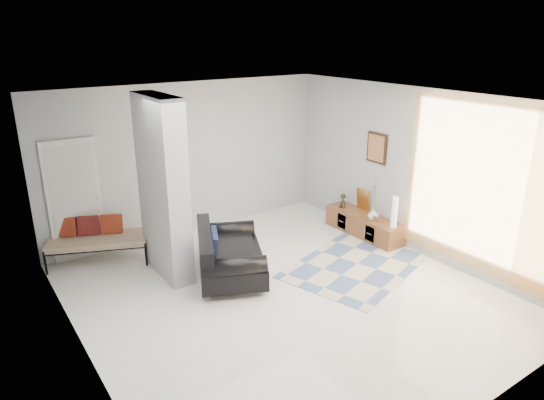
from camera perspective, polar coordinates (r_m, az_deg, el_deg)
floor at (r=7.24m, az=1.38°, el=-10.95°), size 6.00×6.00×0.00m
ceiling at (r=6.31m, az=1.58°, el=11.58°), size 6.00×6.00×0.00m
wall_back at (r=9.13m, az=-9.74°, el=4.78°), size 6.00×0.00×6.00m
wall_front at (r=4.79m, az=23.54°, el=-10.46°), size 6.00×0.00×6.00m
wall_left at (r=5.60m, az=-22.01°, el=-5.88°), size 0.00×6.00×6.00m
wall_right at (r=8.49m, az=16.65°, el=3.14°), size 0.00×6.00×6.00m
partition_column at (r=7.48m, az=-12.71°, el=1.33°), size 0.35×1.20×2.80m
hallway_door at (r=8.57m, az=-22.22°, el=-0.03°), size 0.85×0.06×2.04m
curtain at (r=7.79m, az=22.83°, el=1.35°), size 0.00×2.55×2.55m
wall_art at (r=8.98m, az=12.24°, el=6.01°), size 0.04×0.45×0.55m
media_console at (r=9.27m, az=10.75°, el=-2.85°), size 0.45×1.66×0.80m
loveseat at (r=7.61m, az=-5.40°, el=-6.43°), size 1.55×1.88×0.76m
daybed at (r=8.52m, az=-20.00°, el=-4.17°), size 1.70×1.22×0.77m
area_rug at (r=8.20m, az=10.02°, el=-7.38°), size 2.86×2.32×0.01m
cylinder_lamp at (r=8.64m, az=14.22°, el=-1.42°), size 0.10×0.10×0.56m
bronze_figurine at (r=9.48m, az=8.34°, el=-0.08°), size 0.13×0.13×0.27m
vase at (r=8.96m, az=11.81°, el=-1.66°), size 0.22×0.22×0.21m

